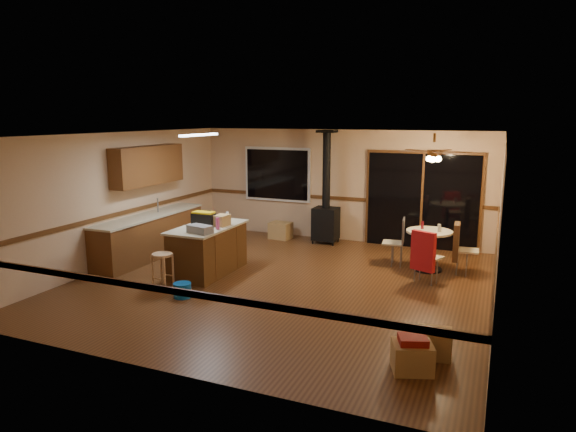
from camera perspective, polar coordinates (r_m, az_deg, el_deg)
The scene contains 35 objects.
floor at distance 9.20m, azimuth -0.73°, elevation -7.38°, with size 7.00×7.00×0.00m, color #502D16.
ceiling at distance 8.73m, azimuth -0.77°, elevation 9.02°, with size 7.00×7.00×0.00m, color silver.
wall_back at distance 12.13m, azimuth 5.84°, elevation 3.39°, with size 7.00×7.00×0.00m, color tan.
wall_front at distance 5.91m, azimuth -14.39°, elevation -5.13°, with size 7.00×7.00×0.00m, color tan.
wall_left at distance 10.74m, azimuth -18.16°, elevation 1.89°, with size 7.00×7.00×0.00m, color tan.
wall_right at distance 8.17m, azimuth 22.41°, elevation -1.16°, with size 7.00×7.00×0.00m, color tan.
chair_rail at distance 8.94m, azimuth -0.74°, elevation -1.29°, with size 7.00×7.00×0.08m, color #512E14, non-canonical shape.
window at distance 12.61m, azimuth -1.20°, elevation 4.65°, with size 1.72×0.10×1.32m, color black.
sliding_door at distance 11.72m, azimuth 14.68°, elevation 1.57°, with size 2.52×0.10×2.10m, color black.
lower_cabinets at distance 11.09m, azimuth -15.04°, elevation -2.24°, with size 0.60×3.00×0.86m, color brown.
countertop at distance 11.00m, azimuth -15.15°, elevation 0.04°, with size 0.64×3.04×0.04m, color #BCB392.
upper_cabinets at distance 11.09m, azimuth -15.30°, elevation 5.45°, with size 0.35×2.00×0.80m, color brown.
kitchen_island at distance 9.74m, azimuth -8.87°, elevation -3.68°, with size 0.88×1.68×0.90m.
wood_stove at distance 11.86m, azimuth 4.23°, elevation 0.44°, with size 0.55×0.50×2.52m.
ceiling_fan at distance 9.86m, azimuth 15.88°, elevation 6.59°, with size 0.24×0.24×0.55m.
fluorescent_strip at distance 9.85m, azimuth -9.83°, elevation 8.87°, with size 0.10×1.20×0.04m, color white.
toolbox_grey at distance 9.09m, azimuth -9.75°, elevation -1.45°, with size 0.44×0.24×0.14m, color slate.
toolbox_black at distance 9.67m, azimuth -9.35°, elevation -0.39°, with size 0.42×0.22×0.23m, color black.
toolbox_yellow_lid at distance 9.64m, azimuth -9.38°, elevation 0.38°, with size 0.40×0.21×0.03m, color gold.
box_on_island at distance 9.63m, azimuth -7.38°, elevation -0.47°, with size 0.22×0.30×0.20m, color #A57F49.
bottle_dark at distance 9.79m, azimuth -8.79°, elevation -0.15°, with size 0.07×0.07×0.26m, color black.
bottle_pink at distance 9.32m, azimuth -7.83°, elevation -0.84°, with size 0.07×0.07×0.21m, color #D84C8C.
bottle_white at distance 10.13m, azimuth -6.75°, elevation 0.01°, with size 0.05×0.05×0.16m, color white.
bar_stool at distance 9.00m, azimuth -13.73°, elevation -6.02°, with size 0.35×0.35×0.63m, color tan.
blue_bucket at distance 8.62m, azimuth -11.66°, elevation -8.07°, with size 0.29×0.29×0.24m, color #0B53A7.
dining_table at distance 10.12m, azimuth 15.38°, elevation -2.95°, with size 0.86×0.86×0.78m.
glass_red at distance 10.16m, azimuth 14.71°, elevation -0.98°, with size 0.06×0.06×0.15m, color #590C14.
glass_cream at distance 9.98m, azimuth 16.46°, elevation -1.29°, with size 0.06×0.06×0.15m, color beige.
chair_left at distance 10.30m, azimuth 12.19°, elevation -2.22°, with size 0.45×0.45×0.51m.
chair_near at distance 9.26m, azimuth 14.87°, elevation -3.79°, with size 0.57×0.59×0.70m.
chair_right at distance 10.10m, azimuth 18.34°, elevation -2.76°, with size 0.48×0.44×0.70m.
box_under_window at distance 12.35m, azimuth -0.84°, elevation -1.62°, with size 0.49×0.40×0.40m, color #A57F49.
box_corner_a at distance 6.32m, azimuth 13.63°, elevation -15.00°, with size 0.45×0.38×0.34m, color #A57F49.
box_corner_b at distance 6.74m, azimuth 15.91°, elevation -13.41°, with size 0.42×0.36×0.34m, color #A57F49.
box_small_red at distance 6.23m, azimuth 13.73°, elevation -13.23°, with size 0.32×0.27×0.09m, color maroon.
Camera 1 is at (3.47, -8.01, 2.92)m, focal length 32.00 mm.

